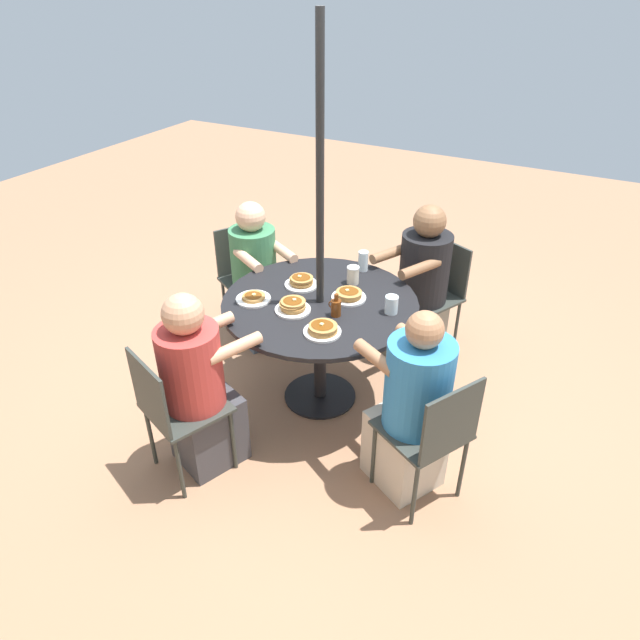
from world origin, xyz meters
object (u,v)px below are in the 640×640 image
diner_south (199,390)px  pancake_plate_b (293,306)px  patio_table (320,315)px  syrup_bottle (336,307)px  diner_west (412,411)px  pancake_plate_e (253,298)px  drinking_glass_a (363,261)px  patio_chair_south (173,407)px  drinking_glass_b (391,305)px  pancake_plate_d (349,295)px  coffee_cup (353,275)px  patio_chair_west (432,432)px  pancake_plate_c (323,330)px  diner_north (420,290)px  patio_chair_north (435,289)px  diner_east (256,280)px  pancake_plate_a (301,282)px  patio_chair_east (247,273)px

diner_south → pancake_plate_b: diner_south is taller
patio_table → syrup_bottle: bearing=147.5°
diner_west → pancake_plate_e: (1.16, -0.24, 0.25)m
drinking_glass_a → syrup_bottle: bearing=99.6°
patio_chair_south → drinking_glass_b: bearing=73.6°
pancake_plate_d → coffee_cup: size_ratio=1.85×
pancake_plate_b → pancake_plate_d: bearing=-128.7°
syrup_bottle → coffee_cup: size_ratio=1.23×
patio_table → patio_chair_west: (-0.93, 0.50, -0.16)m
patio_table → pancake_plate_c: size_ratio=5.64×
patio_chair_west → pancake_plate_e: bearing=104.7°
diner_north → coffee_cup: 0.65m
patio_chair_north → syrup_bottle: (0.29, 1.06, 0.32)m
diner_north → diner_south: bearing=92.2°
diner_north → patio_chair_west: diner_north is taller
drinking_glass_b → diner_north: bearing=-85.5°
patio_table → diner_east: bearing=-29.1°
diner_south → patio_chair_west: bearing=35.8°
diner_west → pancake_plate_c: bearing=107.7°
pancake_plate_a → drinking_glass_a: 0.47m
pancake_plate_c → drinking_glass_b: 0.47m
diner_south → coffee_cup: (-0.40, -1.14, 0.30)m
diner_north → diner_south: size_ratio=1.03×
diner_south → pancake_plate_d: 1.08m
patio_chair_east → diner_south: 1.47m
diner_west → syrup_bottle: diner_west is taller
patio_chair_south → pancake_plate_b: (-0.29, -0.81, 0.29)m
pancake_plate_e → coffee_cup: bearing=-132.3°
patio_chair_south → pancake_plate_b: size_ratio=3.89×
patio_chair_east → pancake_plate_a: (-0.72, 0.39, 0.29)m
pancake_plate_a → patio_chair_north: bearing=-128.2°
diner_south → drinking_glass_a: bearing=95.3°
patio_chair_south → pancake_plate_d: patio_chair_south is taller
patio_table → patio_chair_south: size_ratio=1.45×
patio_chair_north → diner_east: bearing=48.4°
diner_south → pancake_plate_c: bearing=67.1°
diner_north → diner_east: size_ratio=1.06×
patio_table → diner_west: bearing=151.5°
syrup_bottle → drinking_glass_a: 0.62m
patio_chair_east → pancake_plate_d: size_ratio=3.89×
patio_chair_north → diner_west: size_ratio=0.74×
patio_table → pancake_plate_a: pancake_plate_a is taller
diner_south → diner_east: bearing=131.0°
diner_east → pancake_plate_e: bearing=62.4°
patio_chair_south → syrup_bottle: 1.08m
patio_chair_west → pancake_plate_a: 1.32m
patio_table → patio_chair_north: 1.07m
pancake_plate_e → pancake_plate_b: bearing=-178.8°
patio_chair_east → drinking_glass_b: drinking_glass_b is taller
coffee_cup → drinking_glass_a: 0.20m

